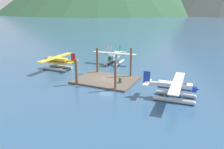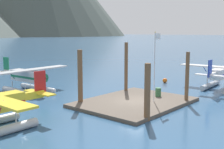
{
  "view_description": "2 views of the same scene",
  "coord_description": "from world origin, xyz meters",
  "px_view_note": "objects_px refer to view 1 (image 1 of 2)",
  "views": [
    {
      "loc": [
        17.29,
        -34.96,
        13.08
      ],
      "look_at": [
        0.95,
        0.65,
        1.13
      ],
      "focal_mm": 35.96,
      "sensor_mm": 36.0,
      "label": 1
    },
    {
      "loc": [
        -22.04,
        -16.19,
        6.86
      ],
      "look_at": [
        0.34,
        3.16,
        2.5
      ],
      "focal_mm": 46.61,
      "sensor_mm": 36.0,
      "label": 2
    }
  ],
  "objects_px": {
    "fuel_drum": "(120,80)",
    "seaplane_yellow_port_fwd": "(57,62)",
    "seaplane_silver_bow_left": "(114,57)",
    "seaplane_white_stbd_aft": "(175,89)",
    "mooring_buoy": "(176,82)",
    "flagpole": "(107,60)"
  },
  "relations": [
    {
      "from": "seaplane_silver_bow_left",
      "to": "seaplane_white_stbd_aft",
      "type": "bearing_deg",
      "value": -43.39
    },
    {
      "from": "seaplane_white_stbd_aft",
      "to": "seaplane_yellow_port_fwd",
      "type": "height_order",
      "value": "same"
    },
    {
      "from": "fuel_drum",
      "to": "mooring_buoy",
      "type": "xyz_separation_m",
      "value": [
        8.9,
        4.47,
        -0.42
      ]
    },
    {
      "from": "mooring_buoy",
      "to": "seaplane_silver_bow_left",
      "type": "height_order",
      "value": "seaplane_silver_bow_left"
    },
    {
      "from": "mooring_buoy",
      "to": "seaplane_white_stbd_aft",
      "type": "xyz_separation_m",
      "value": [
        0.85,
        -7.26,
        1.26
      ]
    },
    {
      "from": "mooring_buoy",
      "to": "flagpole",
      "type": "bearing_deg",
      "value": -154.05
    },
    {
      "from": "flagpole",
      "to": "mooring_buoy",
      "type": "height_order",
      "value": "flagpole"
    },
    {
      "from": "fuel_drum",
      "to": "seaplane_yellow_port_fwd",
      "type": "xyz_separation_m",
      "value": [
        -16.09,
        3.43,
        0.84
      ]
    },
    {
      "from": "mooring_buoy",
      "to": "seaplane_yellow_port_fwd",
      "type": "height_order",
      "value": "seaplane_yellow_port_fwd"
    },
    {
      "from": "fuel_drum",
      "to": "seaplane_silver_bow_left",
      "type": "bearing_deg",
      "value": 117.97
    },
    {
      "from": "mooring_buoy",
      "to": "seaplane_yellow_port_fwd",
      "type": "xyz_separation_m",
      "value": [
        -24.99,
        -1.04,
        1.26
      ]
    },
    {
      "from": "seaplane_white_stbd_aft",
      "to": "fuel_drum",
      "type": "bearing_deg",
      "value": 164.0
    },
    {
      "from": "mooring_buoy",
      "to": "seaplane_silver_bow_left",
      "type": "xyz_separation_m",
      "value": [
        -15.76,
        8.44,
        1.26
      ]
    },
    {
      "from": "mooring_buoy",
      "to": "seaplane_yellow_port_fwd",
      "type": "relative_size",
      "value": 0.06
    },
    {
      "from": "fuel_drum",
      "to": "mooring_buoy",
      "type": "height_order",
      "value": "fuel_drum"
    },
    {
      "from": "seaplane_white_stbd_aft",
      "to": "mooring_buoy",
      "type": "bearing_deg",
      "value": 96.71
    },
    {
      "from": "fuel_drum",
      "to": "seaplane_white_stbd_aft",
      "type": "distance_m",
      "value": 10.18
    },
    {
      "from": "mooring_buoy",
      "to": "seaplane_silver_bow_left",
      "type": "distance_m",
      "value": 17.92
    },
    {
      "from": "flagpole",
      "to": "fuel_drum",
      "type": "height_order",
      "value": "flagpole"
    },
    {
      "from": "fuel_drum",
      "to": "seaplane_yellow_port_fwd",
      "type": "distance_m",
      "value": 16.47
    },
    {
      "from": "seaplane_silver_bow_left",
      "to": "seaplane_yellow_port_fwd",
      "type": "relative_size",
      "value": 1.01
    },
    {
      "from": "seaplane_yellow_port_fwd",
      "to": "mooring_buoy",
      "type": "bearing_deg",
      "value": 2.37
    }
  ]
}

